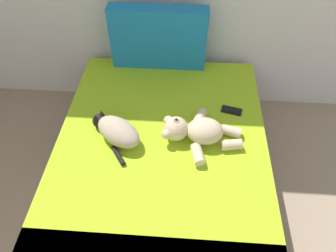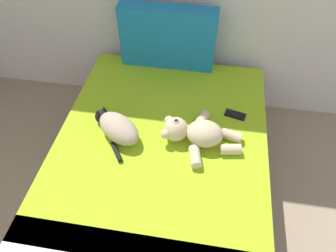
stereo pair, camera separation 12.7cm
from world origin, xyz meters
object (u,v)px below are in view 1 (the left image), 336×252
(patterned_cushion, at_px, (158,38))
(cat, at_px, (116,131))
(teddy_bear, at_px, (196,131))
(bed, at_px, (162,165))
(cell_phone, at_px, (232,110))

(patterned_cushion, relative_size, cat, 1.90)
(patterned_cushion, relative_size, teddy_bear, 1.42)
(patterned_cushion, bearing_deg, bed, -83.96)
(cat, distance_m, teddy_bear, 0.53)
(bed, bearing_deg, patterned_cushion, 96.04)
(teddy_bear, relative_size, cell_phone, 3.33)
(patterned_cushion, height_order, teddy_bear, patterned_cushion)
(cat, bearing_deg, teddy_bear, 3.24)
(bed, relative_size, cell_phone, 11.84)
(patterned_cushion, height_order, cat, patterned_cushion)
(patterned_cushion, bearing_deg, cat, -103.97)
(bed, bearing_deg, teddy_bear, 12.61)
(cat, bearing_deg, cell_phone, 21.58)
(patterned_cushion, distance_m, cell_phone, 0.82)
(cat, relative_size, teddy_bear, 0.75)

